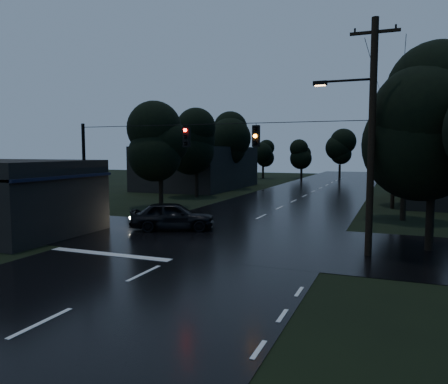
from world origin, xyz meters
The scene contains 16 objects.
ground centered at (0.00, 0.00, 0.00)m, with size 160.00×160.00×0.00m, color black.
main_road centered at (0.00, 30.00, 0.00)m, with size 12.00×120.00×0.02m, color black.
cross_street centered at (0.00, 12.00, 0.00)m, with size 60.00×9.00×0.02m, color black.
building_far_left centered at (-14.00, 40.00, 2.50)m, with size 10.00×16.00×5.00m, color black.
utility_pole_main centered at (7.41, 11.00, 5.26)m, with size 3.50×0.30×10.00m.
utility_pole_far centered at (8.30, 28.00, 3.88)m, with size 2.00×0.30×7.50m.
anchor_pole_left centered at (-7.50, 11.00, 3.00)m, with size 0.18×0.18×6.00m, color black.
span_signals centered at (0.56, 10.99, 5.24)m, with size 15.00×0.37×1.12m.
tree_corner_near centered at (10.00, 13.00, 5.99)m, with size 4.48×4.48×9.44m.
tree_left_a centered at (-9.00, 22.00, 5.24)m, with size 3.92×3.92×8.26m.
tree_left_b centered at (-9.60, 30.00, 5.62)m, with size 4.20×4.20×8.85m.
tree_left_c centered at (-10.20, 40.00, 5.99)m, with size 4.48×4.48×9.44m.
tree_right_a centered at (9.00, 22.00, 5.62)m, with size 4.20×4.20×8.85m.
tree_right_b centered at (9.60, 30.00, 5.99)m, with size 4.48×4.48×9.44m.
tree_right_c centered at (10.20, 40.00, 6.37)m, with size 4.76×4.76×10.03m.
car centered at (-3.30, 13.35, 0.82)m, with size 1.93×4.79×1.63m, color black.
Camera 1 is at (8.53, -8.52, 4.51)m, focal length 35.00 mm.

